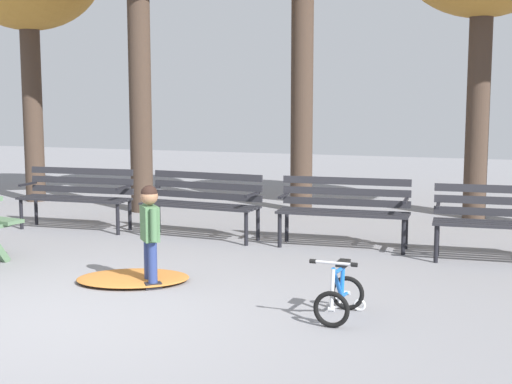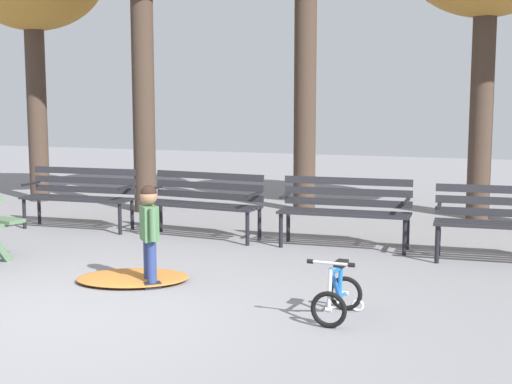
{
  "view_description": "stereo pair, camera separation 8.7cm",
  "coord_description": "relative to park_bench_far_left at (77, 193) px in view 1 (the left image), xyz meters",
  "views": [
    {
      "loc": [
        3.5,
        -4.87,
        1.81
      ],
      "look_at": [
        0.95,
        2.06,
        0.85
      ],
      "focal_mm": 49.93,
      "sensor_mm": 36.0,
      "label": 1
    },
    {
      "loc": [
        3.58,
        -4.84,
        1.81
      ],
      "look_at": [
        0.95,
        2.06,
        0.85
      ],
      "focal_mm": 49.93,
      "sensor_mm": 36.0,
      "label": 2
    }
  ],
  "objects": [
    {
      "name": "park_bench_left",
      "position": [
        1.91,
        0.03,
        0.0
      ],
      "size": [
        1.63,
        0.57,
        0.85
      ],
      "color": "#232328",
      "rests_on": "ground"
    },
    {
      "name": "leaf_pile",
      "position": [
        2.21,
        -2.32,
        -0.48
      ],
      "size": [
        1.34,
        1.16,
        0.07
      ],
      "primitive_type": "ellipsoid",
      "rotation": [
        0.0,
        0.0,
        0.39
      ],
      "color": "#B26B2D",
      "rests_on": "ground"
    },
    {
      "name": "park_bench_far_left",
      "position": [
        0.0,
        0.0,
        0.0
      ],
      "size": [
        1.63,
        0.56,
        0.85
      ],
      "color": "#232328",
      "rests_on": "ground"
    },
    {
      "name": "park_bench_right",
      "position": [
        3.8,
        0.07,
        0.0
      ],
      "size": [
        1.63,
        0.56,
        0.85
      ],
      "color": "#232328",
      "rests_on": "ground"
    },
    {
      "name": "ground",
      "position": [
        2.27,
        -3.55,
        -0.51
      ],
      "size": [
        36.0,
        36.0,
        0.0
      ],
      "primitive_type": "plane",
      "color": "gray"
    },
    {
      "name": "park_bench_far_right",
      "position": [
        5.7,
        -0.11,
        0.0
      ],
      "size": [
        1.63,
        0.57,
        0.85
      ],
      "color": "#232328",
      "rests_on": "ground"
    },
    {
      "name": "child_standing",
      "position": [
        2.48,
        -2.44,
        0.07
      ],
      "size": [
        0.29,
        0.3,
        1.0
      ],
      "color": "navy",
      "rests_on": "ground"
    },
    {
      "name": "kids_bicycle",
      "position": [
        4.44,
        -2.79,
        -0.31
      ],
      "size": [
        0.39,
        0.57,
        0.54
      ],
      "color": "black",
      "rests_on": "ground"
    }
  ]
}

